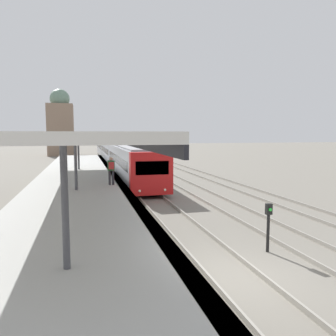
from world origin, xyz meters
The scene contains 8 objects.
ground_plane centered at (0.00, 0.00, 0.00)m, with size 240.00×240.00×0.00m, color slate.
track_platform_line centered at (0.00, 0.00, 0.07)m, with size 1.51×120.00×0.15m.
station_platform centered at (-4.30, 0.00, 0.44)m, with size 5.68×80.00×0.87m.
platform_canopy centered at (-4.26, 10.34, 3.81)m, with size 4.00×26.80×3.06m.
person_on_platform centered at (-2.32, 11.62, 1.86)m, with size 0.40×0.40×1.66m.
train_near centered at (0.00, 34.94, 1.64)m, with size 2.57×48.17×2.94m.
signal_post_near centered at (1.95, 1.49, 1.02)m, with size 0.20×0.22×1.63m.
distant_domed_building centered at (-7.72, 53.68, 5.54)m, with size 4.43×4.43×11.74m.
Camera 1 is at (-3.87, -7.84, 3.90)m, focal length 35.00 mm.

